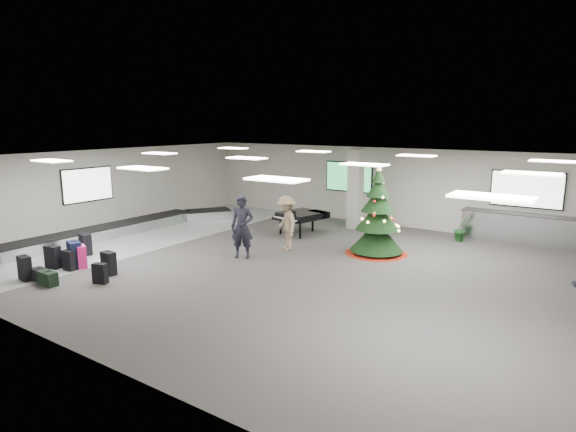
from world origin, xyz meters
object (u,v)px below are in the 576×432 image
Objects in this scene: pink_suitcase at (81,257)px; christmas_tree at (377,224)px; traveler_b at (286,223)px; traveler_a at (242,227)px; service_counter at (522,229)px; grand_piano at (301,216)px; baggage_carousel at (130,227)px; potted_plant_left at (461,229)px.

pink_suitcase is 9.17m from christmas_tree.
traveler_a is at bearing -76.47° from traveler_b.
service_counter is 8.35m from traveler_b.
grand_piano is at bearing 165.15° from christmas_tree.
traveler_a reaches higher than traveler_b.
pink_suitcase is 6.41m from traveler_b.
christmas_tree is (6.55, 6.38, 0.66)m from pink_suitcase.
pink_suitcase is at bearing -55.12° from baggage_carousel.
traveler_b reaches higher than service_counter.
service_counter is 4.41× the size of potted_plant_left.
potted_plant_left is (-1.86, -0.86, -0.09)m from service_counter.
grand_piano is at bearing -156.63° from service_counter.
baggage_carousel is at bearing -163.83° from christmas_tree.
traveler_b reaches higher than baggage_carousel.
pink_suitcase is at bearing -92.54° from traveler_b.
grand_piano is at bearing 146.09° from traveler_b.
baggage_carousel is 13.92× the size of pink_suitcase.
pink_suitcase is 0.35× the size of traveler_a.
grand_piano reaches higher than pink_suitcase.
baggage_carousel is at bearing -151.85° from potted_plant_left.
christmas_tree reaches higher than traveler_a.
traveler_b is at bearing 74.54° from pink_suitcase.
pink_suitcase is 0.24× the size of christmas_tree.
traveler_a reaches higher than pink_suitcase.
potted_plant_left is at bearing 28.15° from baggage_carousel.
baggage_carousel is 4.54m from pink_suitcase.
service_counter is 5.52m from christmas_tree.
traveler_a is (5.85, -0.21, 0.78)m from baggage_carousel.
service_counter reaches higher than grand_piano.
traveler_b is (0.61, 1.57, -0.07)m from traveler_a.
service_counter is at bearing 27.67° from baggage_carousel.
grand_piano is at bearing 69.89° from traveler_a.
traveler_b is at bearing -154.25° from christmas_tree.
pink_suitcase is 0.38× the size of traveler_b.
traveler_a is (3.26, 3.51, 0.66)m from pink_suitcase.
service_counter is 1.39× the size of christmas_tree.
baggage_carousel is 2.40× the size of service_counter.
pink_suitcase is 12.75m from potted_plant_left.
traveler_b is (0.88, -2.24, 0.21)m from grand_piano.
service_counter reaches higher than baggage_carousel.
service_counter is at bearing 35.28° from grand_piano.
baggage_carousel is 4.91× the size of grand_piano.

